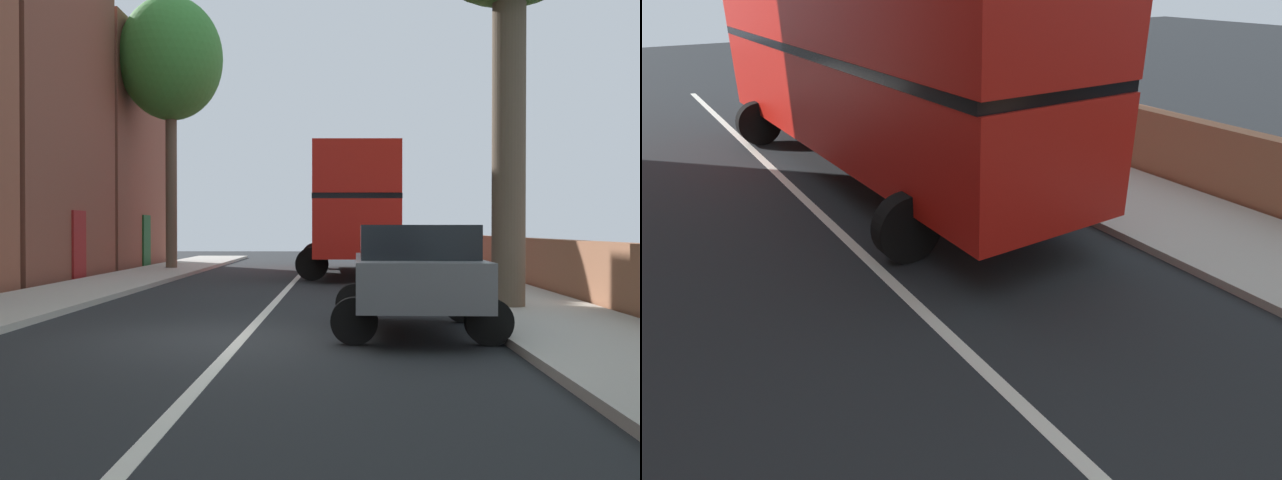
{
  "view_description": "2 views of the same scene",
  "coord_description": "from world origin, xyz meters",
  "views": [
    {
      "loc": [
        1.42,
        -11.01,
        1.56
      ],
      "look_at": [
        0.77,
        11.51,
        1.23
      ],
      "focal_mm": 43.62,
      "sensor_mm": 36.0,
      "label": 1
    },
    {
      "loc": [
        -2.79,
        5.55,
        3.81
      ],
      "look_at": [
        0.44,
        10.64,
        0.95
      ],
      "focal_mm": 32.0,
      "sensor_mm": 36.0,
      "label": 2
    }
  ],
  "objects": [
    {
      "name": "double_decker_bus",
      "position": [
        1.7,
        15.89,
        2.35
      ],
      "size": [
        3.74,
        10.81,
        4.06
      ],
      "color": "red",
      "rests_on": "ground"
    }
  ]
}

